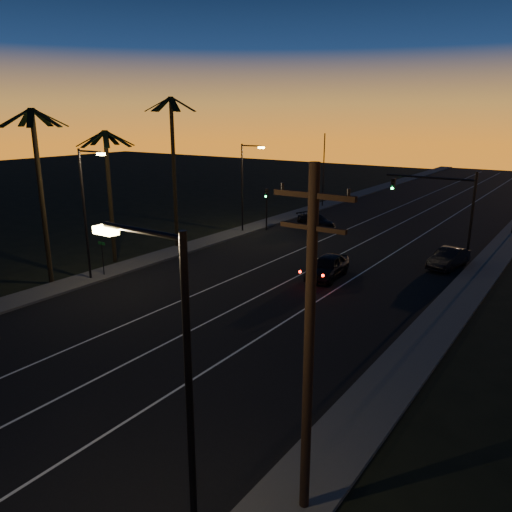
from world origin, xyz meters
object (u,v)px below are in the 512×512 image
Objects in this scene: lead_car at (327,266)px; cross_car at (316,221)px; right_car at (449,258)px; utility_pole at (309,342)px; signal_mast at (442,198)px.

cross_car is at bearing 120.68° from lead_car.
cross_car is (-14.93, 7.04, -0.09)m from right_car.
right_car is 0.97× the size of cross_car.
utility_pole is 38.77m from cross_car.
utility_pole is 1.41× the size of signal_mast.
right_car is at bearing 48.59° from lead_car.
utility_pole is 30.33m from signal_mast.
signal_mast is at bearing 64.82° from lead_car.
right_car is (6.43, 7.29, -0.08)m from lead_car.
signal_mast is 11.91m from lead_car.
signal_mast is at bearing -17.40° from cross_car.
cross_car is (-8.50, 14.33, -0.17)m from lead_car.
signal_mast is 5.22m from right_car.
utility_pole is 2.15× the size of right_car.
utility_pole reaches higher than cross_car.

